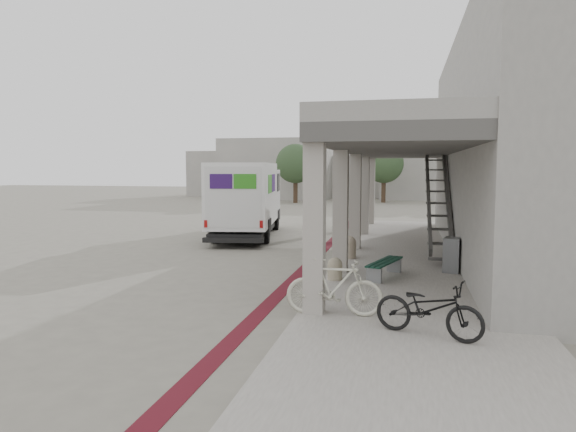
% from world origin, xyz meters
% --- Properties ---
extents(ground, '(120.00, 120.00, 0.00)m').
position_xyz_m(ground, '(0.00, 0.00, 0.00)').
color(ground, slate).
rests_on(ground, ground).
extents(bike_lane_stripe, '(0.35, 40.00, 0.01)m').
position_xyz_m(bike_lane_stripe, '(1.00, 2.00, 0.01)').
color(bike_lane_stripe, '#511019').
rests_on(bike_lane_stripe, ground).
extents(sidewalk, '(4.40, 28.00, 0.12)m').
position_xyz_m(sidewalk, '(4.00, 0.00, 0.06)').
color(sidewalk, gray).
rests_on(sidewalk, ground).
extents(transit_building, '(7.60, 17.00, 7.00)m').
position_xyz_m(transit_building, '(6.83, 4.50, 3.40)').
color(transit_building, gray).
rests_on(transit_building, ground).
extents(distant_backdrop, '(28.00, 10.00, 6.50)m').
position_xyz_m(distant_backdrop, '(-2.84, 35.89, 2.70)').
color(distant_backdrop, gray).
rests_on(distant_backdrop, ground).
extents(tree_left, '(3.20, 3.20, 4.80)m').
position_xyz_m(tree_left, '(-5.00, 28.00, 3.18)').
color(tree_left, '#38281C').
rests_on(tree_left, ground).
extents(tree_mid, '(3.20, 3.20, 4.80)m').
position_xyz_m(tree_mid, '(2.00, 30.00, 3.18)').
color(tree_mid, '#38281C').
rests_on(tree_mid, ground).
extents(tree_right, '(3.20, 3.20, 4.80)m').
position_xyz_m(tree_right, '(10.00, 29.00, 3.18)').
color(tree_right, '#38281C').
rests_on(tree_right, ground).
extents(fedex_truck, '(3.28, 7.40, 3.05)m').
position_xyz_m(fedex_truck, '(-2.66, 7.40, 1.62)').
color(fedex_truck, black).
rests_on(fedex_truck, ground).
extents(bench, '(0.89, 1.79, 0.41)m').
position_xyz_m(bench, '(3.28, -0.00, 0.42)').
color(bench, gray).
rests_on(bench, sidewalk).
extents(bollard_near, '(0.37, 0.37, 0.55)m').
position_xyz_m(bollard_near, '(2.10, -0.55, 0.39)').
color(bollard_near, gray).
rests_on(bollard_near, sidewalk).
extents(bollard_far, '(0.46, 0.46, 0.68)m').
position_xyz_m(bollard_far, '(2.10, 2.58, 0.46)').
color(bollard_far, tan).
rests_on(bollard_far, sidewalk).
extents(utility_cabinet, '(0.52, 0.63, 0.91)m').
position_xyz_m(utility_cabinet, '(5.00, 1.07, 0.58)').
color(utility_cabinet, slate).
rests_on(utility_cabinet, sidewalk).
extents(bicycle_black, '(1.90, 1.20, 0.94)m').
position_xyz_m(bicycle_black, '(4.16, -4.48, 0.59)').
color(bicycle_black, black).
rests_on(bicycle_black, sidewalk).
extents(bicycle_cream, '(1.82, 0.57, 1.08)m').
position_xyz_m(bicycle_cream, '(2.50, -3.63, 0.66)').
color(bicycle_cream, '#BBB9A4').
rests_on(bicycle_cream, sidewalk).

